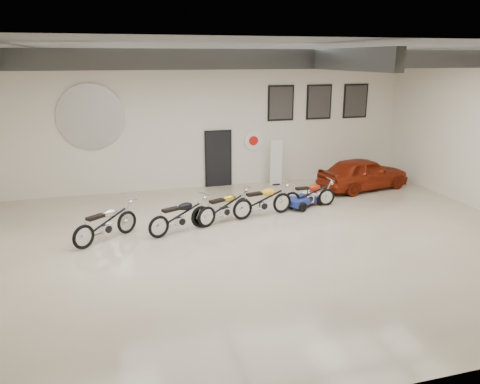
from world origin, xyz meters
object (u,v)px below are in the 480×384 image
object	(u,v)px
motorcycle_black	(180,215)
motorcycle_gold	(225,206)
motorcycle_silver	(106,222)
go_kart	(306,196)
motorcycle_red	(310,194)
banner_stand	(276,162)
motorcycle_yellow	(263,200)
vintage_car	(363,173)

from	to	relation	value
motorcycle_black	motorcycle_gold	world-z (taller)	motorcycle_black
motorcycle_silver	go_kart	size ratio (longest dim) A/B	1.15
motorcycle_black	go_kart	world-z (taller)	motorcycle_black
motorcycle_red	banner_stand	bearing A→B (deg)	90.05
motorcycle_gold	motorcycle_yellow	bearing A→B (deg)	-15.55
motorcycle_yellow	motorcycle_black	bearing A→B (deg)	-177.18
motorcycle_silver	motorcycle_yellow	size ratio (longest dim) A/B	0.99
motorcycle_yellow	vintage_car	distance (m)	5.02
motorcycle_black	motorcycle_red	xyz separation A→B (m)	(4.46, 1.11, -0.04)
go_kart	vintage_car	size ratio (longest dim) A/B	0.49
banner_stand	motorcycle_yellow	distance (m)	3.86
motorcycle_silver	motorcycle_red	size ratio (longest dim) A/B	1.12
banner_stand	motorcycle_black	world-z (taller)	banner_stand
motorcycle_silver	motorcycle_gold	distance (m)	3.49
motorcycle_black	go_kart	xyz separation A→B (m)	(4.45, 1.34, -0.19)
motorcycle_red	go_kart	xyz separation A→B (m)	(-0.01, 0.24, -0.15)
motorcycle_silver	motorcycle_black	world-z (taller)	motorcycle_silver
banner_stand	go_kart	bearing A→B (deg)	-91.25
go_kart	vintage_car	world-z (taller)	vintage_car
motorcycle_silver	motorcycle_yellow	bearing A→B (deg)	-27.44
motorcycle_black	motorcycle_yellow	xyz separation A→B (m)	(2.69, 0.68, 0.02)
go_kart	banner_stand	bearing A→B (deg)	60.80
banner_stand	motorcycle_red	size ratio (longest dim) A/B	0.99
motorcycle_gold	vintage_car	world-z (taller)	vintage_car
motorcycle_gold	motorcycle_silver	bearing A→B (deg)	164.70
banner_stand	vintage_car	bearing A→B (deg)	-29.50
motorcycle_black	motorcycle_yellow	bearing A→B (deg)	-8.95
motorcycle_gold	go_kart	xyz separation A→B (m)	(3.03, 0.86, -0.19)
motorcycle_black	go_kart	distance (m)	4.65
banner_stand	motorcycle_gold	size ratio (longest dim) A/B	0.93
banner_stand	motorcycle_red	distance (m)	3.05
motorcycle_yellow	motorcycle_silver	bearing A→B (deg)	177.81
motorcycle_gold	motorcycle_yellow	world-z (taller)	motorcycle_yellow
motorcycle_gold	go_kart	bearing A→B (deg)	-8.74
motorcycle_silver	motorcycle_black	xyz separation A→B (m)	(2.02, 0.08, -0.01)
motorcycle_yellow	go_kart	distance (m)	1.89
banner_stand	go_kart	xyz separation A→B (m)	(0.05, -2.78, -0.58)
motorcycle_gold	motorcycle_red	size ratio (longest dim) A/B	1.08
go_kart	vintage_car	bearing A→B (deg)	-6.18
motorcycle_black	motorcycle_red	world-z (taller)	motorcycle_black
motorcycle_silver	vintage_car	world-z (taller)	vintage_car
banner_stand	motorcycle_silver	distance (m)	7.69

